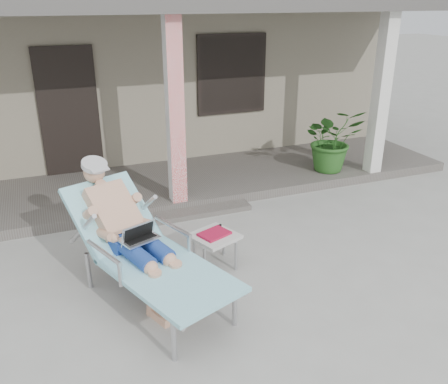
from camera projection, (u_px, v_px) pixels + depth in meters
name	position (u px, v px, depth m)	size (l,w,h in m)	color
ground	(233.00, 283.00, 5.29)	(60.00, 60.00, 0.00)	#9E9E99
house	(119.00, 61.00, 10.24)	(10.40, 5.40, 3.30)	gray
porch_deck	(164.00, 185.00, 7.84)	(10.00, 2.00, 0.15)	#605B56
porch_overhang	(156.00, 10.00, 6.76)	(10.00, 2.30, 2.85)	silver
porch_step	(185.00, 214.00, 6.87)	(2.00, 0.30, 0.07)	#605B56
lounger	(135.00, 218.00, 4.80)	(1.53, 2.27, 1.43)	#B7B7BC
side_table	(214.00, 238.00, 5.50)	(0.62, 0.62, 0.43)	beige
potted_palm	(332.00, 139.00, 8.10)	(0.99, 0.86, 1.10)	#26591E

